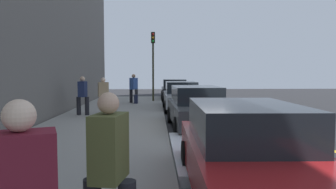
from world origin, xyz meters
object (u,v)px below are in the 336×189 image
parked_car_charcoal (197,107)px  parked_car_red (247,152)px  traffic_light_pole (153,55)px  pedestrian_blue_coat (134,88)px  parked_car_black (174,90)px  pedestrian_tan_coat (103,95)px  parked_car_silver (181,96)px  rolling_suitcase (136,99)px  pedestrian_navy_coat (83,94)px  pedestrian_olive_coat (109,170)px

parked_car_charcoal → parked_car_red: same height
parked_car_red → traffic_light_pole: traffic_light_pole is taller
traffic_light_pole → pedestrian_blue_coat: bearing=-44.1°
parked_car_black → pedestrian_tan_coat: pedestrian_tan_coat is taller
parked_car_charcoal → parked_car_silver: bearing=-179.1°
pedestrian_blue_coat → rolling_suitcase: pedestrian_blue_coat is taller
pedestrian_navy_coat → rolling_suitcase: bearing=158.9°
parked_car_black → parked_car_charcoal: size_ratio=0.89×
pedestrian_blue_coat → rolling_suitcase: (0.45, 0.17, -0.67)m
pedestrian_olive_coat → pedestrian_navy_coat: 11.32m
pedestrian_tan_coat → traffic_light_pole: size_ratio=0.37×
parked_car_silver → pedestrian_olive_coat: (14.15, -1.84, 0.28)m
parked_car_black → pedestrian_tan_coat: bearing=-22.7°
traffic_light_pole → rolling_suitcase: traffic_light_pole is taller
pedestrian_olive_coat → pedestrian_navy_coat: size_ratio=0.98×
parked_car_black → pedestrian_navy_coat: bearing=-26.4°
parked_car_charcoal → pedestrian_navy_coat: (-2.73, -4.67, 0.30)m
pedestrian_blue_coat → pedestrian_navy_coat: size_ratio=1.04×
parked_car_silver → pedestrian_olive_coat: size_ratio=2.80×
parked_car_charcoal → rolling_suitcase: parked_car_charcoal is taller
parked_car_charcoal → pedestrian_blue_coat: pedestrian_blue_coat is taller
pedestrian_blue_coat → pedestrian_olive_coat: (16.64, 0.90, -0.05)m
parked_car_black → traffic_light_pole: traffic_light_pole is taller
pedestrian_olive_coat → parked_car_silver: bearing=172.6°
pedestrian_tan_coat → parked_car_charcoal: bearing=51.4°
parked_car_silver → pedestrian_tan_coat: 4.70m
pedestrian_tan_coat → pedestrian_olive_coat: pedestrian_olive_coat is taller
pedestrian_tan_coat → parked_car_silver: bearing=127.4°
parked_car_red → pedestrian_tan_coat: 10.29m
parked_car_silver → parked_car_charcoal: 5.90m
parked_car_red → pedestrian_blue_coat: pedestrian_blue_coat is taller
parked_car_silver → rolling_suitcase: bearing=-128.5°
parked_car_silver → traffic_light_pole: (-3.72, -1.55, 2.41)m
parked_car_red → pedestrian_navy_coat: bearing=-153.4°
parked_car_silver → parked_car_red: size_ratio=0.98×
pedestrian_blue_coat → parked_car_charcoal: bearing=18.7°
parked_car_charcoal → pedestrian_navy_coat: size_ratio=2.81×
pedestrian_navy_coat → rolling_suitcase: 5.61m
pedestrian_blue_coat → pedestrian_olive_coat: bearing=3.1°
parked_car_charcoal → pedestrian_tan_coat: 4.90m
traffic_light_pole → parked_car_black: bearing=146.2°
parked_car_black → pedestrian_tan_coat: (8.83, -3.69, 0.27)m
parked_car_black → pedestrian_olive_coat: pedestrian_olive_coat is taller
parked_car_red → pedestrian_tan_coat: (-9.57, -3.79, 0.27)m
parked_car_silver → traffic_light_pole: 4.69m
parked_car_black → parked_car_charcoal: (11.88, 0.13, 0.00)m
parked_car_silver → parked_car_charcoal: size_ratio=0.98×
parked_car_charcoal → rolling_suitcase: bearing=-161.4°
parked_car_black → parked_car_silver: bearing=0.3°
parked_car_red → pedestrian_olive_coat: 2.59m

